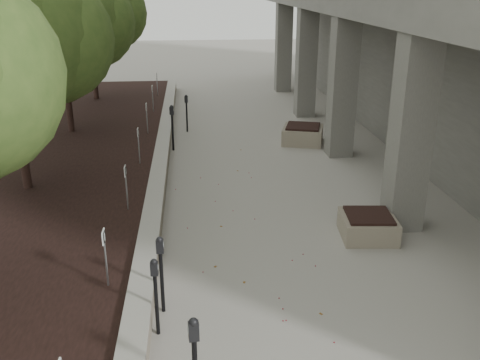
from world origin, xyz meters
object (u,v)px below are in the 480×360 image
crabapple_tree_5 (90,30)px  parking_meter_5 (187,113)px  parking_meter_2 (156,297)px  parking_meter_4 (172,128)px  crabapple_tree_3 (10,69)px  planter_back (303,134)px  planter_front (368,225)px  parking_meter_3 (162,275)px  crabapple_tree_4 (62,44)px

crabapple_tree_5 → parking_meter_5: (3.68, -3.98, -2.47)m
parking_meter_2 → parking_meter_4: bearing=95.2°
crabapple_tree_5 → parking_meter_2: (3.25, -15.27, -2.49)m
crabapple_tree_3 → planter_back: crabapple_tree_3 is taller
crabapple_tree_5 → planter_front: crabapple_tree_5 is taller
parking_meter_2 → parking_meter_3: bearing=89.8°
crabapple_tree_5 → parking_meter_3: 15.26m
crabapple_tree_3 → crabapple_tree_4: 5.00m
parking_meter_3 → planter_front: size_ratio=1.23×
parking_meter_3 → planter_back: 9.90m
crabapple_tree_5 → planter_back: 9.74m
parking_meter_2 → crabapple_tree_5: bearing=107.2°
parking_meter_5 → parking_meter_4: bearing=-92.5°
parking_meter_3 → parking_meter_4: 8.59m
crabapple_tree_5 → parking_meter_4: crabapple_tree_5 is taller
crabapple_tree_3 → parking_meter_3: crabapple_tree_3 is taller
crabapple_tree_5 → crabapple_tree_3: bearing=-90.0°
crabapple_tree_5 → parking_meter_5: 5.96m
crabapple_tree_4 → parking_meter_4: 4.20m
parking_meter_5 → parking_meter_3: bearing=-83.1°
parking_meter_2 → crabapple_tree_4: bearing=112.8°
parking_meter_4 → planter_back: bearing=18.2°
crabapple_tree_5 → parking_meter_4: (3.25, -6.11, -2.41)m
parking_meter_5 → planter_back: parking_meter_5 is taller
crabapple_tree_3 → parking_meter_3: size_ratio=4.16×
crabapple_tree_3 → parking_meter_5: (3.68, 6.02, -2.47)m
planter_back → parking_meter_4: bearing=-174.0°
crabapple_tree_4 → parking_meter_5: bearing=15.4°
crabapple_tree_5 → planter_back: size_ratio=4.40×
crabapple_tree_3 → crabapple_tree_5: bearing=90.0°
crabapple_tree_4 → planter_back: crabapple_tree_4 is taller
crabapple_tree_3 → parking_meter_5: bearing=58.5°
parking_meter_2 → parking_meter_4: (0.00, 9.16, 0.08)m
crabapple_tree_4 → planter_back: (7.39, -0.68, -2.83)m
planter_back → parking_meter_5: bearing=155.4°
crabapple_tree_3 → parking_meter_4: crabapple_tree_3 is taller
crabapple_tree_5 → parking_meter_3: size_ratio=4.16×
parking_meter_3 → parking_meter_4: parking_meter_4 is taller
parking_meter_4 → planter_back: parking_meter_4 is taller
planter_front → planter_back: size_ratio=0.86×
crabapple_tree_5 → parking_meter_5: crabapple_tree_5 is taller
crabapple_tree_5 → parking_meter_5: size_ratio=4.20×
parking_meter_2 → planter_front: 4.98m
parking_meter_3 → planter_back: bearing=69.5°
crabapple_tree_4 → crabapple_tree_5: same height
parking_meter_3 → parking_meter_4: (-0.05, 8.59, 0.05)m
parking_meter_2 → planter_back: size_ratio=1.01×
crabapple_tree_4 → crabapple_tree_3: bearing=-90.0°
parking_meter_4 → planter_back: (4.14, 0.43, -0.42)m
crabapple_tree_5 → parking_meter_4: bearing=-62.0°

